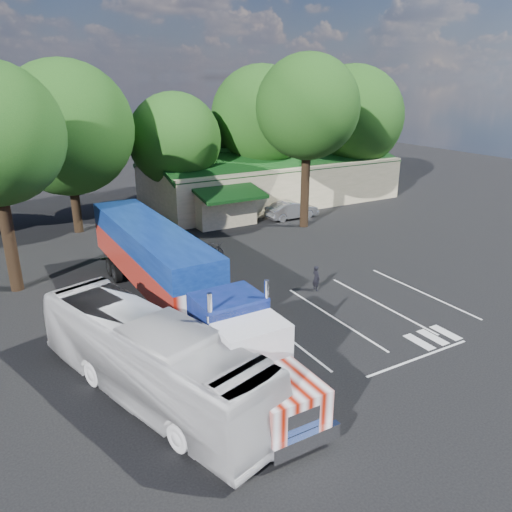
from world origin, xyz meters
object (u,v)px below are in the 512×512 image
semi_truck (170,273)px  bicycle (216,248)px  woman (316,278)px  tour_bus (151,358)px  silver_sedan (292,210)px

semi_truck → bicycle: bearing=51.5°
woman → bicycle: size_ratio=0.84×
semi_truck → woman: size_ratio=14.06×
semi_truck → woman: semi_truck is taller
tour_bus → silver_sedan: tour_bus is taller
tour_bus → silver_sedan: bearing=27.9°
bicycle → silver_sedan: bearing=16.4°
tour_bus → woman: bearing=7.2°
woman → tour_bus: (-11.50, -5.14, 0.90)m
woman → tour_bus: size_ratio=0.13×
woman → silver_sedan: (7.50, 13.76, 0.02)m
semi_truck → silver_sedan: semi_truck is taller
bicycle → tour_bus: 16.56m
silver_sedan → semi_truck: bearing=129.4°
bicycle → tour_bus: bearing=-135.2°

